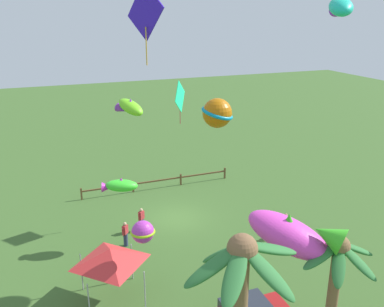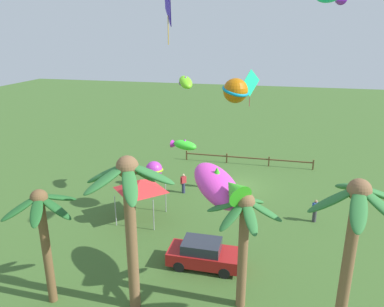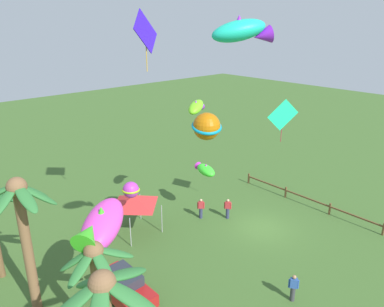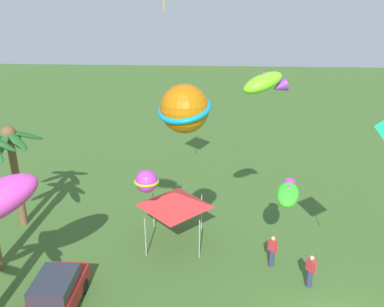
{
  "view_description": "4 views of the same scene",
  "coord_description": "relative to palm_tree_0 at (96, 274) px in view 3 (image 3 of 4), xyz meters",
  "views": [
    {
      "loc": [
        8.32,
        24.57,
        13.58
      ],
      "look_at": [
        0.95,
        5.48,
        6.61
      ],
      "focal_mm": 39.13,
      "sensor_mm": 36.0,
      "label": 1
    },
    {
      "loc": [
        -2.8,
        28.14,
        12.15
      ],
      "look_at": [
        2.31,
        6.59,
        4.8
      ],
      "focal_mm": 34.65,
      "sensor_mm": 36.0,
      "label": 2
    },
    {
      "loc": [
        -13.92,
        19.53,
        14.07
      ],
      "look_at": [
        1.5,
        5.46,
        6.64
      ],
      "focal_mm": 34.73,
      "sensor_mm": 36.0,
      "label": 3
    },
    {
      "loc": [
        -11.96,
        5.03,
        11.99
      ],
      "look_at": [
        2.01,
        5.87,
        6.42
      ],
      "focal_mm": 37.78,
      "sensor_mm": 36.0,
      "label": 4
    }
  ],
  "objects": [
    {
      "name": "ground_plane",
      "position": [
        1.71,
        -13.82,
        -4.15
      ],
      "size": [
        120.0,
        120.0,
        0.0
      ],
      "primitive_type": "plane",
      "color": "#3D6028"
    },
    {
      "name": "palm_tree_0",
      "position": [
        0.0,
        0.0,
        0.0
      ],
      "size": [
        3.32,
        3.16,
        5.7
      ],
      "color": "brown",
      "rests_on": "ground"
    },
    {
      "name": "palm_tree_3",
      "position": [
        4.75,
        1.18,
        1.24
      ],
      "size": [
        3.96,
        3.5,
        7.36
      ],
      "color": "brown",
      "rests_on": "ground"
    },
    {
      "name": "rail_fence",
      "position": [
        1.44,
        -19.28,
        -3.55
      ],
      "size": [
        12.11,
        0.12,
        0.95
      ],
      "color": "brown",
      "rests_on": "ground"
    },
    {
      "name": "parked_car_0",
      "position": [
        2.27,
        -2.55,
        -3.4
      ],
      "size": [
        3.9,
        1.75,
        1.51
      ],
      "color": "#A51919",
      "rests_on": "ground"
    },
    {
      "name": "spectator_0",
      "position": [
        5.74,
        -11.57,
        -3.34
      ],
      "size": [
        0.43,
        0.44,
        1.59
      ],
      "color": "#2D3351",
      "rests_on": "ground"
    },
    {
      "name": "spectator_1",
      "position": [
        4.36,
        -13.04,
        -3.34
      ],
      "size": [
        0.46,
        0.41,
        1.59
      ],
      "color": "#2D3351",
      "rests_on": "ground"
    },
    {
      "name": "spectator_2",
      "position": [
        -3.94,
        -9.08,
        -3.34
      ],
      "size": [
        0.46,
        0.41,
        1.59
      ],
      "color": "#38383D",
      "rests_on": "ground"
    },
    {
      "name": "festival_tent",
      "position": [
        7.43,
        -6.86,
        -1.69
      ],
      "size": [
        2.86,
        2.86,
        2.85
      ],
      "color": "#9E9EA3",
      "rests_on": "ground"
    },
    {
      "name": "kite_diamond_0",
      "position": [
        1.15,
        -14.44,
        4.18
      ],
      "size": [
        1.25,
        1.65,
        2.83
      ],
      "color": "#1CF096"
    },
    {
      "name": "kite_fish_1",
      "position": [
        5.31,
        -10.68,
        4.62
      ],
      "size": [
        1.59,
        2.11,
        1.12
      ],
      "color": "#71DB21"
    },
    {
      "name": "kite_diamond_2",
      "position": [
        5.31,
        -6.83,
        9.35
      ],
      "size": [
        0.98,
        2.24,
        3.35
      ],
      "color": "#3315C8"
    },
    {
      "name": "kite_ball_3",
      "position": [
        6.06,
        -5.75,
        -0.07
      ],
      "size": [
        1.26,
        1.26,
        1.04
      ],
      "color": "#B935B7"
    },
    {
      "name": "kite_fish_4",
      "position": [
        1.3,
        -1.07,
        1.32
      ],
      "size": [
        3.53,
        3.93,
        2.09
      ],
      "color": "#E63FBC"
    },
    {
      "name": "kite_fish_5",
      "position": [
        -3.07,
        -5.07,
        9.59
      ],
      "size": [
        1.94,
        2.44,
        1.11
      ],
      "color": "#1ACCA9"
    },
    {
      "name": "kite_fish_6",
      "position": [
        5.84,
        -12.06,
        -0.35
      ],
      "size": [
        2.28,
        1.37,
        0.92
      ],
      "color": "#3AE52E"
    },
    {
      "name": "kite_ball_7",
      "position": [
        1.5,
        -7.86,
        4.6
      ],
      "size": [
        2.22,
        2.23,
        1.49
      ],
      "color": "#BB6509"
    }
  ]
}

